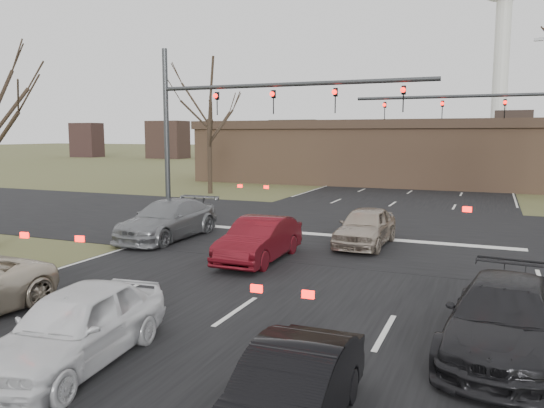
{
  "coord_description": "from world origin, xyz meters",
  "views": [
    {
      "loc": [
        5.43,
        -7.8,
        4.17
      ],
      "look_at": [
        -0.9,
        7.37,
        2.0
      ],
      "focal_mm": 35.0,
      "sensor_mm": 36.0,
      "label": 1
    }
  ],
  "objects_px": {
    "car_white_sedan": "(76,326)",
    "car_silver_ahead": "(366,227)",
    "mast_arm_near": "(230,113)",
    "car_red_ahead": "(259,240)",
    "car_grey_ahead": "(168,220)",
    "building": "(448,153)",
    "mast_arm_far": "(511,118)",
    "car_black_hatch": "(291,392)",
    "car_charcoal_sedan": "(504,319)"
  },
  "relations": [
    {
      "from": "mast_arm_near",
      "to": "car_black_hatch",
      "type": "distance_m",
      "value": 17.07
    },
    {
      "from": "mast_arm_near",
      "to": "car_red_ahead",
      "type": "height_order",
      "value": "mast_arm_near"
    },
    {
      "from": "car_silver_ahead",
      "to": "mast_arm_far",
      "type": "bearing_deg",
      "value": 67.27
    },
    {
      "from": "mast_arm_far",
      "to": "car_white_sedan",
      "type": "distance_m",
      "value": 25.22
    },
    {
      "from": "mast_arm_far",
      "to": "car_charcoal_sedan",
      "type": "xyz_separation_m",
      "value": [
        -0.42,
        -20.19,
        -4.31
      ]
    },
    {
      "from": "mast_arm_near",
      "to": "car_black_hatch",
      "type": "bearing_deg",
      "value": -60.04
    },
    {
      "from": "mast_arm_far",
      "to": "car_black_hatch",
      "type": "xyz_separation_m",
      "value": [
        -3.18,
        -24.28,
        -4.4
      ]
    },
    {
      "from": "building",
      "to": "car_charcoal_sedan",
      "type": "bearing_deg",
      "value": -83.89
    },
    {
      "from": "mast_arm_far",
      "to": "car_silver_ahead",
      "type": "relative_size",
      "value": 2.61
    },
    {
      "from": "car_grey_ahead",
      "to": "car_silver_ahead",
      "type": "relative_size",
      "value": 1.24
    },
    {
      "from": "car_red_ahead",
      "to": "mast_arm_far",
      "type": "bearing_deg",
      "value": 62.22
    },
    {
      "from": "car_black_hatch",
      "to": "car_red_ahead",
      "type": "xyz_separation_m",
      "value": [
        -4.57,
        9.18,
        0.1
      ]
    },
    {
      "from": "mast_arm_near",
      "to": "car_grey_ahead",
      "type": "distance_m",
      "value": 5.44
    },
    {
      "from": "mast_arm_far",
      "to": "car_charcoal_sedan",
      "type": "bearing_deg",
      "value": -91.18
    },
    {
      "from": "car_charcoal_sedan",
      "to": "car_grey_ahead",
      "type": "relative_size",
      "value": 0.92
    },
    {
      "from": "mast_arm_near",
      "to": "mast_arm_far",
      "type": "distance_m",
      "value": 15.17
    },
    {
      "from": "building",
      "to": "car_white_sedan",
      "type": "relative_size",
      "value": 10.0
    },
    {
      "from": "car_charcoal_sedan",
      "to": "car_red_ahead",
      "type": "xyz_separation_m",
      "value": [
        -7.34,
        5.1,
        0.01
      ]
    },
    {
      "from": "building",
      "to": "car_charcoal_sedan",
      "type": "xyz_separation_m",
      "value": [
        3.77,
        -35.19,
        -1.96
      ]
    },
    {
      "from": "mast_arm_far",
      "to": "car_red_ahead",
      "type": "relative_size",
      "value": 2.56
    },
    {
      "from": "mast_arm_near",
      "to": "car_silver_ahead",
      "type": "relative_size",
      "value": 2.84
    },
    {
      "from": "mast_arm_far",
      "to": "car_charcoal_sedan",
      "type": "height_order",
      "value": "mast_arm_far"
    },
    {
      "from": "car_charcoal_sedan",
      "to": "car_silver_ahead",
      "type": "relative_size",
      "value": 1.14
    },
    {
      "from": "car_white_sedan",
      "to": "car_grey_ahead",
      "type": "xyz_separation_m",
      "value": [
        -5.09,
        10.6,
        0.04
      ]
    },
    {
      "from": "building",
      "to": "mast_arm_far",
      "type": "height_order",
      "value": "mast_arm_far"
    },
    {
      "from": "car_charcoal_sedan",
      "to": "car_silver_ahead",
      "type": "bearing_deg",
      "value": 123.85
    },
    {
      "from": "mast_arm_far",
      "to": "car_silver_ahead",
      "type": "bearing_deg",
      "value": -113.98
    },
    {
      "from": "building",
      "to": "car_silver_ahead",
      "type": "relative_size",
      "value": 9.94
    },
    {
      "from": "mast_arm_near",
      "to": "car_grey_ahead",
      "type": "xyz_separation_m",
      "value": [
        -1.27,
        -3.06,
        -4.31
      ]
    },
    {
      "from": "car_grey_ahead",
      "to": "building",
      "type": "bearing_deg",
      "value": 74.13
    },
    {
      "from": "building",
      "to": "car_grey_ahead",
      "type": "relative_size",
      "value": 8.03
    },
    {
      "from": "mast_arm_far",
      "to": "car_grey_ahead",
      "type": "relative_size",
      "value": 2.11
    },
    {
      "from": "car_red_ahead",
      "to": "car_silver_ahead",
      "type": "height_order",
      "value": "car_silver_ahead"
    },
    {
      "from": "building",
      "to": "car_grey_ahead",
      "type": "bearing_deg",
      "value": -106.85
    },
    {
      "from": "building",
      "to": "car_charcoal_sedan",
      "type": "relative_size",
      "value": 8.75
    },
    {
      "from": "car_white_sedan",
      "to": "car_silver_ahead",
      "type": "height_order",
      "value": "car_silver_ahead"
    },
    {
      "from": "mast_arm_far",
      "to": "car_black_hatch",
      "type": "height_order",
      "value": "mast_arm_far"
    },
    {
      "from": "car_black_hatch",
      "to": "car_grey_ahead",
      "type": "relative_size",
      "value": 0.71
    },
    {
      "from": "car_grey_ahead",
      "to": "car_charcoal_sedan",
      "type": "bearing_deg",
      "value": -29.19
    },
    {
      "from": "building",
      "to": "car_silver_ahead",
      "type": "xyz_separation_m",
      "value": [
        -0.87,
        -26.36,
        -1.94
      ]
    },
    {
      "from": "car_grey_ahead",
      "to": "car_black_hatch",
      "type": "bearing_deg",
      "value": -48.75
    },
    {
      "from": "mast_arm_near",
      "to": "car_red_ahead",
      "type": "relative_size",
      "value": 2.79
    },
    {
      "from": "mast_arm_far",
      "to": "car_black_hatch",
      "type": "bearing_deg",
      "value": -97.47
    },
    {
      "from": "car_black_hatch",
      "to": "car_red_ahead",
      "type": "relative_size",
      "value": 0.86
    },
    {
      "from": "car_charcoal_sedan",
      "to": "car_silver_ahead",
      "type": "height_order",
      "value": "car_silver_ahead"
    },
    {
      "from": "car_silver_ahead",
      "to": "car_grey_ahead",
      "type": "bearing_deg",
      "value": -166.16
    },
    {
      "from": "car_black_hatch",
      "to": "car_red_ahead",
      "type": "height_order",
      "value": "car_red_ahead"
    },
    {
      "from": "building",
      "to": "car_red_ahead",
      "type": "bearing_deg",
      "value": -96.77
    },
    {
      "from": "car_white_sedan",
      "to": "car_silver_ahead",
      "type": "relative_size",
      "value": 0.99
    },
    {
      "from": "mast_arm_far",
      "to": "car_grey_ahead",
      "type": "distance_m",
      "value": 18.7
    }
  ]
}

